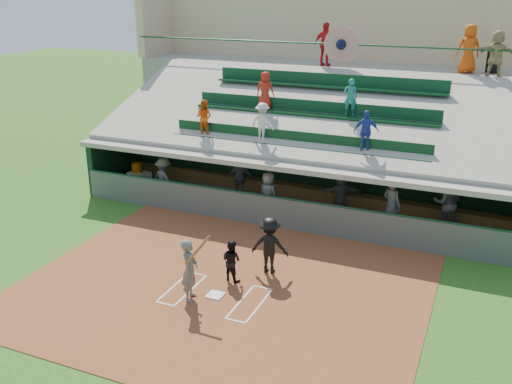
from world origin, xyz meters
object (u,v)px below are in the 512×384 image
at_px(home_plate, 215,295).
at_px(white_table, 140,180).
at_px(catcher, 231,260).
at_px(trash_bin, 494,62).
at_px(batter_at_plate, 190,270).
at_px(water_cooler, 137,168).

xyz_separation_m(home_plate, white_table, (-6.76, 6.49, 0.36)).
height_order(home_plate, catcher, catcher).
distance_m(home_plate, trash_bin, 15.29).
distance_m(batter_at_plate, water_cooler, 9.32).
relative_size(catcher, trash_bin, 1.43).
bearing_deg(water_cooler, home_plate, -43.34).
distance_m(catcher, trash_bin, 14.25).
relative_size(batter_at_plate, water_cooler, 4.91).
relative_size(home_plate, batter_at_plate, 0.22).
bearing_deg(trash_bin, white_table, -152.43).
bearing_deg(trash_bin, water_cooler, -152.46).
height_order(white_table, water_cooler, water_cooler).
bearing_deg(trash_bin, batter_at_plate, -115.70).
bearing_deg(water_cooler, batter_at_plate, -47.34).
bearing_deg(home_plate, white_table, 136.19).
height_order(batter_at_plate, white_table, batter_at_plate).
xyz_separation_m(batter_at_plate, trash_bin, (6.52, 13.55, 4.13)).
height_order(batter_at_plate, catcher, batter_at_plate).
relative_size(batter_at_plate, white_table, 2.43).
bearing_deg(white_table, batter_at_plate, -36.03).
relative_size(batter_at_plate, trash_bin, 2.30).
bearing_deg(batter_at_plate, home_plate, 37.32).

